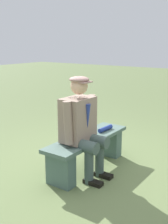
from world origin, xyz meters
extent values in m
plane|color=#607243|center=(0.00, 0.00, 0.00)|extent=(30.00, 30.00, 0.00)
cube|color=#4B655C|center=(0.00, 0.00, 0.42)|extent=(1.42, 0.40, 0.05)
cube|color=#48645B|center=(-0.56, 0.00, 0.20)|extent=(0.16, 0.34, 0.40)
cube|color=#48645B|center=(0.56, 0.00, 0.20)|extent=(0.16, 0.34, 0.40)
cube|color=gray|center=(0.21, 0.00, 0.73)|extent=(0.43, 0.28, 0.54)
cylinder|color=#1E2338|center=(0.21, 0.00, 0.97)|extent=(0.24, 0.24, 0.06)
cone|color=navy|center=(0.21, 0.15, 0.79)|extent=(0.07, 0.07, 0.30)
sphere|color=#DBAD8C|center=(0.21, 0.02, 1.14)|extent=(0.21, 0.21, 0.21)
ellipsoid|color=gray|center=(0.21, 0.02, 1.22)|extent=(0.24, 0.24, 0.07)
cube|color=gray|center=(0.21, 0.11, 1.20)|extent=(0.17, 0.09, 0.02)
cylinder|color=#3F524D|center=(0.10, 0.12, 0.46)|extent=(0.15, 0.46, 0.15)
cylinder|color=#3F524D|center=(0.10, 0.25, 0.23)|extent=(0.11, 0.11, 0.46)
cube|color=black|center=(0.10, 0.31, 0.03)|extent=(0.10, 0.24, 0.05)
cylinder|color=gray|center=(-0.03, 0.04, 0.75)|extent=(0.11, 0.12, 0.51)
cylinder|color=#3F524D|center=(0.33, 0.12, 0.46)|extent=(0.15, 0.46, 0.15)
cylinder|color=#3F524D|center=(0.33, 0.25, 0.23)|extent=(0.11, 0.11, 0.46)
cube|color=black|center=(0.33, 0.31, 0.03)|extent=(0.10, 0.24, 0.05)
cylinder|color=gray|center=(0.46, 0.04, 0.75)|extent=(0.11, 0.13, 0.51)
cylinder|color=navy|center=(-0.36, 0.05, 0.48)|extent=(0.29, 0.08, 0.06)
camera|label=1|loc=(2.92, 1.99, 1.65)|focal=45.67mm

